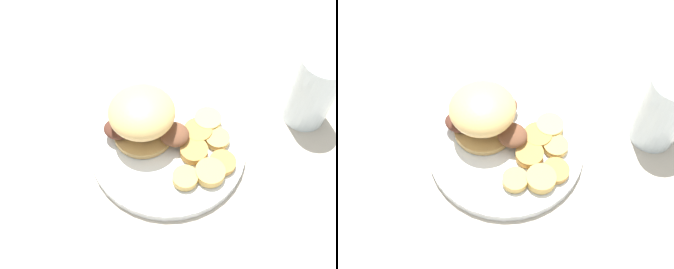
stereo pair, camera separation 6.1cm
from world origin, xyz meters
The scene contains 11 objects.
ground_plane centered at (0.00, 0.00, 0.00)m, with size 4.00×4.00×0.00m, color #B2A899.
dinner_plate centered at (0.00, 0.00, 0.01)m, with size 0.25×0.25×0.02m.
sandwich centered at (-0.04, 0.00, 0.06)m, with size 0.14×0.13×0.09m.
potato_round_0 centered at (0.04, 0.04, 0.03)m, with size 0.05×0.05×0.01m, color #BC8942.
potato_round_1 centered at (0.07, 0.04, 0.02)m, with size 0.04×0.04×0.01m, color tan.
potato_round_2 centered at (0.04, 0.06, 0.03)m, with size 0.04×0.04×0.02m, color #DBB766.
potato_round_3 centered at (0.09, 0.00, 0.02)m, with size 0.04×0.04×0.01m, color #BC8942.
potato_round_4 centered at (0.05, -0.05, 0.02)m, with size 0.04×0.04×0.01m, color tan.
potato_round_5 centered at (0.05, 0.00, 0.02)m, with size 0.04×0.04×0.01m, color #BC8942.
potato_round_6 centered at (0.08, -0.03, 0.03)m, with size 0.05×0.05×0.02m, color tan.
drinking_glass centered at (0.18, 0.16, 0.07)m, with size 0.07×0.07×0.13m.
Camera 2 is at (0.20, -0.28, 0.55)m, focal length 42.00 mm.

